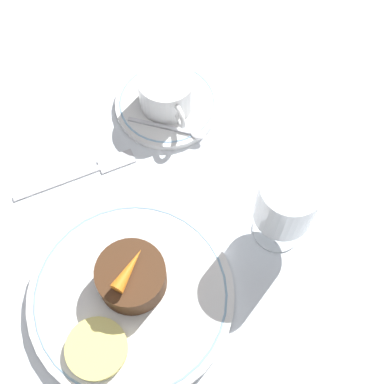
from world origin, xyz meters
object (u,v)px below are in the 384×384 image
Objects in this scene: dinner_plate at (131,296)px; wine_glass at (286,204)px; coffee_cup at (167,90)px; dessert_cake at (132,277)px; fork at (89,171)px.

wine_glass is (-0.01, 0.20, 0.07)m from dinner_plate.
wine_glass is at bearing 93.64° from dinner_plate.
coffee_cup is 1.28× the size of dessert_cake.
dinner_plate is 2.35× the size of coffee_cup.
fork is at bearing -178.72° from dessert_cake.
wine_glass is 0.20m from dessert_cake.
coffee_cup is at bearing 113.59° from fork.
dinner_plate is at bearing -30.24° from dessert_cake.
coffee_cup is 0.86× the size of wine_glass.
wine_glass reaches higher than fork.
wine_glass reaches higher than coffee_cup.
dinner_plate is at bearing -86.36° from wine_glass.
coffee_cup is (-0.25, 0.14, 0.03)m from dinner_plate.
dessert_cake reaches higher than fork.
wine_glass reaches higher than dinner_plate.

